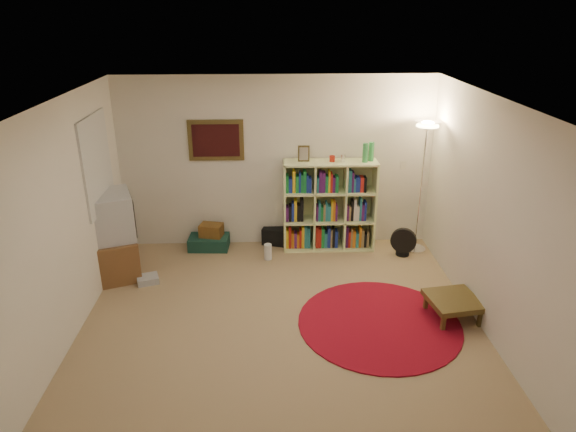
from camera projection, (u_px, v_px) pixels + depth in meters
name	position (u px, v px, depth m)	size (l,w,h in m)	color
room	(275.00, 222.00, 5.36)	(4.54, 4.54, 2.54)	#9B805B
bookshelf	(328.00, 207.00, 7.46)	(1.33, 0.40, 1.59)	#F2FFAA
floor_lamp	(426.00, 145.00, 7.00)	(0.41, 0.41, 1.92)	white
floor_fan	(403.00, 242.00, 7.36)	(0.37, 0.25, 0.42)	black
tv_stand	(113.00, 236.00, 6.73)	(0.78, 0.92, 1.14)	brown
dvd_box	(148.00, 279.00, 6.69)	(0.33, 0.30, 0.09)	#B8B8BD
suitcase	(209.00, 242.00, 7.63)	(0.60, 0.41, 0.19)	#14382E
wicker_basket	(211.00, 230.00, 7.58)	(0.37, 0.30, 0.19)	brown
duffel_bag	(276.00, 235.00, 7.80)	(0.44, 0.40, 0.26)	black
paper_towel	(268.00, 252.00, 7.29)	(0.12, 0.12, 0.23)	white
red_rug	(379.00, 323.00, 5.84)	(1.85, 1.85, 0.02)	maroon
side_table	(453.00, 301.00, 5.88)	(0.63, 0.63, 0.26)	#423417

